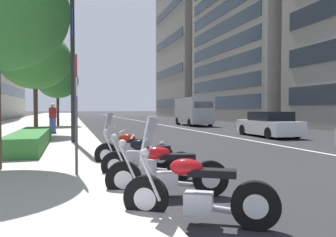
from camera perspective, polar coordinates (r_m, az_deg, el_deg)
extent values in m
cube|color=#B2ADA3|center=(34.03, -22.70, -0.90)|extent=(160.00, 9.10, 0.15)
cube|color=silver|center=(39.80, -4.70, -0.51)|extent=(110.00, 0.16, 0.01)
cylinder|color=black|center=(4.63, -3.95, -14.00)|extent=(0.43, 0.61, 0.64)
cylinder|color=silver|center=(4.63, -3.95, -14.00)|extent=(0.27, 0.34, 0.32)
cylinder|color=black|center=(4.44, 15.39, -14.76)|extent=(0.43, 0.61, 0.64)
cylinder|color=silver|center=(4.44, 15.39, -14.76)|extent=(0.27, 0.34, 0.32)
cube|color=silver|center=(4.48, 5.50, -14.77)|extent=(0.42, 0.46, 0.28)
cube|color=black|center=(4.36, 7.89, -9.61)|extent=(0.51, 0.66, 0.10)
ellipsoid|color=#AD1116|center=(4.39, 3.30, -8.71)|extent=(0.44, 0.52, 0.24)
cylinder|color=silver|center=(4.47, -3.23, -10.54)|extent=(0.20, 0.30, 0.64)
cylinder|color=silver|center=(4.60, -2.73, -10.18)|extent=(0.20, 0.30, 0.64)
cylinder|color=silver|center=(4.44, -1.99, -4.68)|extent=(0.54, 0.34, 0.04)
sphere|color=silver|center=(4.51, -4.21, -6.13)|extent=(0.14, 0.14, 0.14)
cube|color=#B2BCC6|center=(4.45, -3.24, -2.34)|extent=(0.44, 0.33, 0.44)
cylinder|color=silver|center=(4.62, 9.32, -15.73)|extent=(0.43, 0.64, 0.16)
cylinder|color=black|center=(5.82, -7.94, -10.69)|extent=(0.29, 0.66, 0.65)
cylinder|color=silver|center=(5.82, -7.94, -10.69)|extent=(0.21, 0.35, 0.32)
cylinder|color=black|center=(5.87, 7.58, -10.59)|extent=(0.29, 0.66, 0.65)
cylinder|color=silver|center=(5.87, 7.58, -10.59)|extent=(0.21, 0.35, 0.32)
cube|color=silver|center=(5.80, -0.14, -10.89)|extent=(0.35, 0.43, 0.28)
cube|color=black|center=(5.73, 1.67, -6.81)|extent=(0.38, 0.68, 0.10)
ellipsoid|color=#AD1116|center=(5.71, -1.86, -6.24)|extent=(0.35, 0.51, 0.24)
cylinder|color=silver|center=(5.69, -7.21, -7.85)|extent=(0.13, 0.32, 0.64)
cylinder|color=silver|center=(5.83, -7.09, -7.62)|extent=(0.13, 0.32, 0.64)
cylinder|color=silver|center=(5.69, -6.37, -3.23)|extent=(0.59, 0.19, 0.04)
sphere|color=silver|center=(5.72, -8.16, -4.42)|extent=(0.14, 0.14, 0.14)
cylinder|color=silver|center=(5.98, 2.55, -11.63)|extent=(0.27, 0.69, 0.16)
cylinder|color=black|center=(7.26, -9.41, -8.29)|extent=(0.32, 0.63, 0.63)
cylinder|color=silver|center=(7.26, -9.41, -8.29)|extent=(0.22, 0.34, 0.31)
cylinder|color=black|center=(7.13, 2.35, -8.46)|extent=(0.32, 0.63, 0.63)
cylinder|color=silver|center=(7.13, 2.35, -8.46)|extent=(0.22, 0.34, 0.31)
cube|color=silver|center=(7.16, -3.59, -8.54)|extent=(0.37, 0.44, 0.28)
cube|color=black|center=(7.09, -2.14, -5.25)|extent=(0.41, 0.68, 0.10)
ellipsoid|color=black|center=(7.11, -4.96, -4.75)|extent=(0.38, 0.51, 0.24)
cylinder|color=silver|center=(7.13, -8.89, -5.99)|extent=(0.14, 0.31, 0.64)
cylinder|color=silver|center=(7.27, -8.69, -5.84)|extent=(0.14, 0.31, 0.64)
cylinder|color=silver|center=(7.14, -8.18, -2.31)|extent=(0.58, 0.23, 0.04)
sphere|color=silver|center=(7.18, -9.59, -3.25)|extent=(0.14, 0.14, 0.14)
cylinder|color=silver|center=(7.30, -1.26, -9.22)|extent=(0.31, 0.68, 0.16)
cylinder|color=black|center=(8.75, -10.90, -6.48)|extent=(0.38, 0.65, 0.66)
cylinder|color=silver|center=(8.75, -10.90, -6.48)|extent=(0.26, 0.35, 0.33)
cylinder|color=black|center=(8.41, -1.29, -6.79)|extent=(0.38, 0.65, 0.66)
cylinder|color=silver|center=(8.41, -1.29, -6.79)|extent=(0.26, 0.35, 0.33)
cube|color=silver|center=(8.55, -6.20, -6.76)|extent=(0.40, 0.45, 0.28)
cube|color=black|center=(8.46, -5.02, -4.01)|extent=(0.47, 0.67, 0.10)
ellipsoid|color=#991E0A|center=(8.54, -7.32, -3.56)|extent=(0.41, 0.52, 0.24)
cylinder|color=silver|center=(8.62, -10.56, -4.55)|extent=(0.17, 0.31, 0.64)
cylinder|color=silver|center=(8.76, -10.27, -4.45)|extent=(0.17, 0.31, 0.64)
cylinder|color=silver|center=(8.63, -9.92, -1.52)|extent=(0.56, 0.28, 0.04)
sphere|color=silver|center=(8.69, -11.05, -2.29)|extent=(0.14, 0.14, 0.14)
cube|color=#B2BCC6|center=(8.65, -10.56, -0.32)|extent=(0.45, 0.29, 0.44)
cylinder|color=silver|center=(8.64, -4.15, -7.44)|extent=(0.37, 0.66, 0.16)
cube|color=silver|center=(18.90, 17.52, -1.50)|extent=(4.25, 1.99, 0.76)
cube|color=black|center=(18.73, 17.83, 0.40)|extent=(2.19, 1.76, 0.51)
cylinder|color=black|center=(19.68, 13.31, -1.98)|extent=(0.63, 0.24, 0.62)
cylinder|color=black|center=(20.52, 17.41, -1.86)|extent=(0.63, 0.24, 0.62)
cylinder|color=black|center=(17.31, 17.64, -2.52)|extent=(0.63, 0.24, 0.62)
cylinder|color=black|center=(18.25, 22.05, -2.35)|extent=(0.63, 0.24, 0.62)
cube|color=#B7B7BC|center=(30.03, 4.56, 1.43)|extent=(5.12, 2.19, 2.37)
cube|color=black|center=(27.68, 6.41, 2.48)|extent=(0.07, 1.77, 0.56)
cylinder|color=black|center=(31.37, 1.80, -0.46)|extent=(0.72, 0.27, 0.72)
cylinder|color=black|center=(32.01, 5.05, -0.42)|extent=(0.72, 0.27, 0.72)
cylinder|color=black|center=(28.10, 3.98, -0.73)|extent=(0.72, 0.27, 0.72)
cylinder|color=black|center=(28.81, 7.55, -0.68)|extent=(0.72, 0.27, 0.72)
cylinder|color=#47494C|center=(7.15, -16.11, 0.65)|extent=(0.06, 0.06, 2.60)
cube|color=red|center=(7.20, -16.06, 9.02)|extent=(0.32, 0.02, 0.40)
cube|color=silver|center=(7.16, -16.03, 5.45)|extent=(0.32, 0.02, 0.40)
cylinder|color=#232326|center=(14.59, -16.73, 14.66)|extent=(0.18, 0.18, 9.40)
cube|color=#194C99|center=(14.31, -16.73, 16.05)|extent=(0.56, 0.03, 1.10)
cube|color=#194C99|center=(14.99, -16.75, 15.39)|extent=(0.56, 0.03, 1.10)
cube|color=#337033|center=(12.99, -23.31, -3.40)|extent=(6.56, 1.10, 0.58)
cylinder|color=#473323|center=(18.58, -22.58, 1.34)|extent=(0.22, 0.22, 2.67)
ellipsoid|color=#387A33|center=(18.77, -22.69, 9.76)|extent=(3.77, 3.77, 3.20)
cylinder|color=#473323|center=(28.09, -19.10, 1.28)|extent=(0.22, 0.22, 2.48)
ellipsoid|color=#2D6B2D|center=(28.18, -19.15, 6.37)|extent=(3.38, 3.38, 2.87)
cube|color=#33478C|center=(19.96, -19.92, -1.17)|extent=(0.39, 0.36, 0.89)
cube|color=maroon|center=(19.94, -19.95, 0.97)|extent=(0.47, 0.41, 0.61)
sphere|color=beige|center=(19.94, -19.96, 2.19)|extent=(0.24, 0.24, 0.24)
cube|color=#B7B2A3|center=(46.91, 20.48, 17.69)|extent=(19.28, 19.03, 29.07)
cube|color=#384756|center=(40.00, 9.37, 2.81)|extent=(17.35, 0.08, 1.50)
cube|color=#384756|center=(40.11, 9.39, 6.06)|extent=(17.35, 0.08, 1.50)
cube|color=#384756|center=(40.35, 9.41, 9.28)|extent=(17.35, 0.08, 1.50)
cube|color=#384756|center=(40.71, 9.42, 12.45)|extent=(17.35, 0.08, 1.50)
cube|color=#384756|center=(41.19, 9.44, 15.56)|extent=(17.35, 0.08, 1.50)
cube|color=#384756|center=(41.79, 9.46, 18.59)|extent=(17.35, 0.08, 1.50)
cube|color=gray|center=(65.84, 8.41, 15.22)|extent=(18.17, 19.32, 33.85)
cube|color=#2D3842|center=(60.50, 0.02, 2.83)|extent=(16.35, 0.08, 1.50)
cube|color=#2D3842|center=(60.89, 0.02, 8.32)|extent=(16.35, 0.08, 1.50)
cube|color=#2D3842|center=(61.82, 0.02, 13.69)|extent=(16.35, 0.08, 1.50)
cube|color=#2D3842|center=(63.28, 0.02, 18.85)|extent=(16.35, 0.08, 1.50)
cube|color=#384756|center=(58.20, -25.91, 4.36)|extent=(26.74, 0.08, 1.50)
cube|color=#384756|center=(58.62, -25.98, 8.97)|extent=(26.74, 0.08, 1.50)
cube|color=#384756|center=(59.41, -26.04, 13.50)|extent=(26.74, 0.08, 1.50)
cube|color=#384756|center=(60.56, -26.10, 17.87)|extent=(26.74, 0.08, 1.50)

